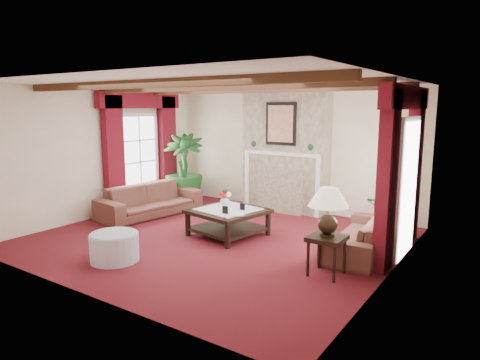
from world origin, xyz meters
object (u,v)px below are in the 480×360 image
Objects in this scene: sofa_left at (150,195)px; side_table at (327,255)px; potted_palm at (184,184)px; ottoman at (114,247)px; coffee_table at (228,222)px; sofa_right at (362,228)px.

side_table is at bearing -94.04° from sofa_left.
potted_palm is 4.02m from ottoman.
sofa_left is 2.77m from ottoman.
potted_palm is at bearing 153.50° from side_table.
potted_palm is at bearing 157.31° from coffee_table.
sofa_left is 4.56m from side_table.
sofa_left reaches higher than coffee_table.
sofa_left is 1.15× the size of sofa_right.
sofa_left is at bearing 167.33° from side_table.
sofa_right is 1.23m from side_table.
sofa_right reaches higher than side_table.
side_table is (2.21, -0.74, 0.04)m from coffee_table.
potted_palm is (-4.74, 1.09, 0.08)m from sofa_right.
sofa_right is (4.54, 0.22, -0.05)m from sofa_left.
potted_palm reaches higher than side_table.
sofa_left is at bearing -90.93° from sofa_right.
ottoman is at bearing -98.32° from coffee_table.
coffee_table is at bearing 161.40° from side_table.
potted_palm reaches higher than sofa_right.
ottoman is (-2.88, -1.28, -0.07)m from side_table.
sofa_left is 1.33m from potted_palm.
potted_palm is at bearing 17.41° from sofa_left.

